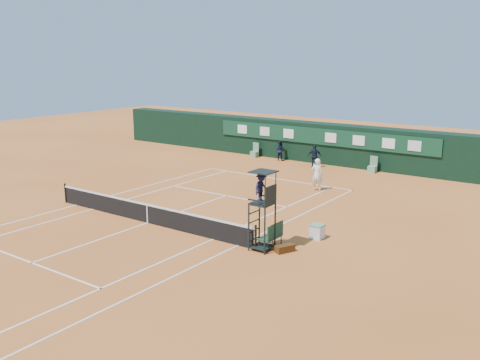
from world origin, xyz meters
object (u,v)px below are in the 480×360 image
at_px(player_bench, 272,234).
at_px(cooler, 317,231).
at_px(player, 317,174).
at_px(tennis_net, 147,213).
at_px(umpire_chair, 262,194).

height_order(player_bench, cooler, player_bench).
relative_size(player_bench, cooler, 1.86).
bearing_deg(player, player_bench, 89.73).
bearing_deg(tennis_net, player_bench, 5.40).
height_order(tennis_net, cooler, tennis_net).
distance_m(cooler, player, 8.86).
relative_size(tennis_net, cooler, 20.00).
height_order(umpire_chair, cooler, umpire_chair).
height_order(cooler, player, player).
height_order(tennis_net, player_bench, same).
relative_size(cooler, player, 0.33).
bearing_deg(cooler, player_bench, -114.65).
relative_size(tennis_net, player, 6.50).
bearing_deg(umpire_chair, player_bench, 64.41).
relative_size(tennis_net, umpire_chair, 3.77).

